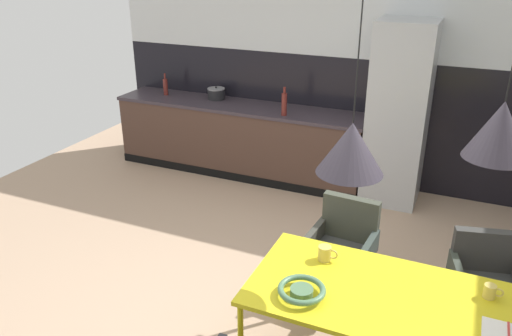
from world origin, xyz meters
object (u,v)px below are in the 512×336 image
armchair_facing_counter (486,272)px  mug_short_terracotta (490,291)px  dining_table (398,304)px  fruit_bowl (302,290)px  mug_white_ceramic (325,253)px  pendant_lamp_over_table_far (500,130)px  bottle_spice_small (284,104)px  cooking_pot (216,94)px  pendant_lamp_over_table_near (351,148)px  armchair_corner_seat (345,237)px  refrigerator_column (398,115)px  bottle_vinegar_dark (165,86)px

armchair_facing_counter → mug_short_terracotta: bearing=75.1°
dining_table → fruit_bowl: (-0.53, -0.21, 0.08)m
armchair_facing_counter → mug_white_ceramic: (-1.02, -0.66, 0.28)m
armchair_facing_counter → mug_white_ceramic: mug_white_ceramic is taller
fruit_bowl → mug_white_ceramic: mug_white_ceramic is taller
pendant_lamp_over_table_far → mug_white_ceramic: bearing=168.7°
bottle_spice_small → cooking_pot: bearing=163.8°
armchair_facing_counter → bottle_spice_small: (-2.22, 1.76, 0.53)m
pendant_lamp_over_table_near → cooking_pot: bearing=129.5°
cooking_pot → dining_table: bearing=-46.7°
armchair_corner_seat → mug_short_terracotta: bearing=151.2°
fruit_bowl → pendant_lamp_over_table_near: pendant_lamp_over_table_near is taller
pendant_lamp_over_table_far → dining_table: bearing=-174.0°
mug_white_ceramic → pendant_lamp_over_table_near: pendant_lamp_over_table_near is taller
fruit_bowl → dining_table: bearing=21.6°
armchair_facing_counter → bottle_spice_small: 2.88m
refrigerator_column → mug_white_ceramic: (-0.03, -2.59, -0.22)m
bottle_spice_small → dining_table: bearing=-56.7°
mug_short_terracotta → bottle_vinegar_dark: (-3.94, 2.62, 0.23)m
mug_white_ceramic → bottle_spice_small: (-1.21, 2.41, 0.24)m
bottle_vinegar_dark → pendant_lamp_over_table_near: bearing=-42.4°
mug_white_ceramic → pendant_lamp_over_table_near: size_ratio=0.09×
fruit_bowl → bottle_spice_small: (-1.19, 2.83, 0.26)m
armchair_facing_counter → bottle_spice_small: size_ratio=2.31×
refrigerator_column → pendant_lamp_over_table_near: 2.86m
bottle_spice_small → pendant_lamp_over_table_far: 3.41m
dining_table → cooking_pot: (-2.75, 2.92, 0.27)m
pendant_lamp_over_table_near → mug_short_terracotta: bearing=13.4°
fruit_bowl → mug_white_ceramic: size_ratio=2.15×
bottle_vinegar_dark → bottle_spice_small: bearing=-7.2°
pendant_lamp_over_table_near → pendant_lamp_over_table_far: 0.74m
fruit_bowl → bottle_vinegar_dark: (-2.92, 3.05, 0.23)m
dining_table → armchair_corner_seat: 1.05m
mug_short_terracotta → pendant_lamp_over_table_near: size_ratio=0.08×
refrigerator_column → mug_short_terracotta: bearing=-69.4°
armchair_corner_seat → bottle_vinegar_dark: 3.53m
refrigerator_column → fruit_bowl: refrigerator_column is taller
cooking_pot → fruit_bowl: bearing=-54.6°
fruit_bowl → cooking_pot: 3.84m
armchair_corner_seat → pendant_lamp_over_table_near: pendant_lamp_over_table_near is taller
dining_table → armchair_corner_seat: (-0.54, 0.89, -0.17)m
fruit_bowl → pendant_lamp_over_table_near: bearing=52.6°
mug_short_terracotta → refrigerator_column: bearing=110.6°
fruit_bowl → cooking_pot: bearing=125.4°
armchair_facing_counter → pendant_lamp_over_table_near: (-0.86, -0.85, 1.11)m
fruit_bowl → bottle_vinegar_dark: bottle_vinegar_dark is taller
mug_white_ceramic → dining_table: bearing=-22.3°
pendant_lamp_over_table_near → fruit_bowl: bearing=-127.4°
fruit_bowl → armchair_corner_seat: bearing=90.5°
armchair_corner_seat → refrigerator_column: bearing=-87.3°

